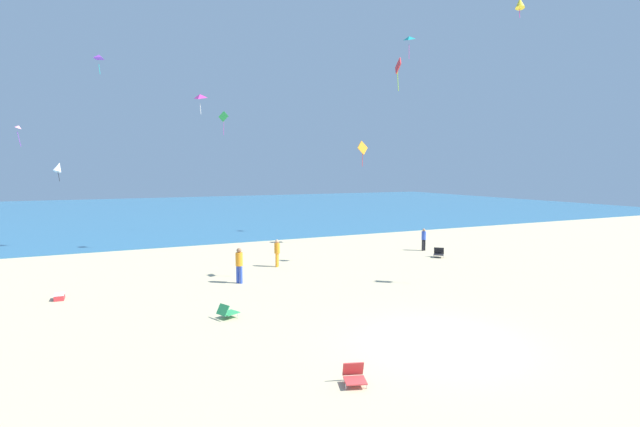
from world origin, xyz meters
name	(u,v)px	position (x,y,z in m)	size (l,w,h in m)	color
ground_plane	(307,276)	(0.00, 10.00, 0.00)	(120.00, 120.00, 0.00)	#C6B58C
ocean_water	(175,210)	(0.00, 52.02, 0.03)	(120.00, 60.00, 0.05)	teal
beach_chair_far_left	(354,375)	(-3.79, -1.32, 0.22)	(0.68, 0.73, 0.51)	#D13D3D
beach_chair_near_camera	(227,312)	(-5.30, 5.10, 0.26)	(0.83, 0.74, 0.54)	#2D9956
beach_chair_mid_beach	(439,253)	(9.25, 11.25, 0.27)	(0.86, 0.87, 0.58)	black
cooler_box	(59,297)	(-10.83, 10.45, 0.13)	(0.40, 0.58, 0.25)	red
person_0	(424,238)	(9.90, 13.56, 0.84)	(0.31, 0.31, 1.45)	black
person_2	(239,263)	(-3.44, 10.05, 0.96)	(0.46, 0.46, 1.66)	blue
person_3	(277,251)	(-0.54, 12.82, 0.86)	(0.42, 0.42, 1.50)	orange
kite_white	(58,167)	(-11.47, 24.72, 5.44)	(0.87, 0.85, 1.32)	white
kite_magenta	(200,96)	(-3.26, 18.92, 9.79)	(0.87, 0.85, 1.29)	#DB3DA8
kite_green	(223,117)	(0.38, 27.61, 9.55)	(0.68, 0.70, 1.96)	green
kite_purple	(99,57)	(-8.80, 20.75, 11.99)	(0.65, 0.78, 1.16)	purple
kite_orange	(363,148)	(7.43, 17.27, 6.74)	(0.97, 0.31, 1.77)	orange
kite_teal	(409,38)	(12.79, 19.51, 15.30)	(0.87, 0.90, 1.75)	#1EADAD
kite_yellow	(520,3)	(10.28, 6.77, 13.60)	(0.70, 0.73, 1.05)	yellow
kite_red	(398,67)	(2.94, 6.70, 9.79)	(0.25, 0.72, 1.46)	red
kite_pink	(19,127)	(-13.86, 27.25, 8.16)	(0.50, 0.57, 1.47)	pink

